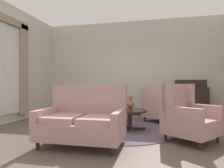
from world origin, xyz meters
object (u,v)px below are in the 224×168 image
at_px(coffee_table, 130,114).
at_px(sideboard, 191,101).
at_px(settee, 83,121).
at_px(armchair_back_corner, 108,107).
at_px(porcelain_vase, 131,104).
at_px(side_table, 188,111).
at_px(armchair_far_left, 159,106).
at_px(armchair_foreground_right, 187,117).

distance_m(coffee_table, sideboard, 2.71).
xyz_separation_m(settee, armchair_back_corner, (-0.05, 2.04, 0.01)).
xyz_separation_m(porcelain_vase, settee, (-0.67, -1.25, -0.19)).
bearing_deg(coffee_table, side_table, 24.71).
height_order(porcelain_vase, settee, settee).
xyz_separation_m(armchair_far_left, side_table, (0.69, -0.54, -0.04)).
bearing_deg(armchair_far_left, settee, 96.10).
distance_m(porcelain_vase, armchair_foreground_right, 1.30).
bearing_deg(armchair_foreground_right, coffee_table, 100.87).
xyz_separation_m(coffee_table, porcelain_vase, (0.02, -0.02, 0.23)).
relative_size(settee, armchair_foreground_right, 1.26).
height_order(armchair_far_left, side_table, armchair_far_left).
bearing_deg(armchair_foreground_right, armchair_far_left, 54.03).
height_order(porcelain_vase, armchair_back_corner, armchair_back_corner).
distance_m(coffee_table, armchair_back_corner, 1.04).
bearing_deg(porcelain_vase, coffee_table, 133.56).
xyz_separation_m(porcelain_vase, side_table, (1.34, 0.65, -0.21)).
relative_size(armchair_far_left, armchair_back_corner, 0.90).
relative_size(settee, armchair_back_corner, 1.18).
bearing_deg(porcelain_vase, side_table, 25.94).
bearing_deg(porcelain_vase, sideboard, 52.39).
relative_size(settee, armchair_far_left, 1.31).
distance_m(porcelain_vase, armchair_far_left, 1.37).
relative_size(armchair_far_left, side_table, 1.66).
xyz_separation_m(armchair_foreground_right, sideboard, (0.51, 2.73, 0.10)).
bearing_deg(settee, sideboard, 55.13).
height_order(porcelain_vase, side_table, porcelain_vase).
distance_m(side_table, sideboard, 1.54).
bearing_deg(side_table, porcelain_vase, -154.06).
bearing_deg(porcelain_vase, armchair_foreground_right, -27.04).
height_order(armchair_back_corner, sideboard, sideboard).
relative_size(settee, side_table, 2.18).
bearing_deg(settee, coffee_table, 62.55).
relative_size(armchair_back_corner, sideboard, 1.01).
bearing_deg(settee, armchair_foreground_right, 19.63).
height_order(armchair_back_corner, armchair_foreground_right, armchair_foreground_right).
bearing_deg(settee, armchair_far_left, 61.05).
xyz_separation_m(settee, armchair_far_left, (1.32, 2.44, 0.03)).
bearing_deg(side_table, sideboard, 78.08).
bearing_deg(armchair_back_corner, armchair_foreground_right, 111.42).
distance_m(armchair_back_corner, side_table, 2.07).
relative_size(armchair_back_corner, armchair_foreground_right, 1.07).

